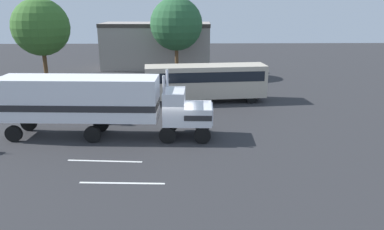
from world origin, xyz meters
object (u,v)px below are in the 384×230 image
Objects in this scene: tree_left at (41,27)px; parked_bus at (206,80)px; tree_center at (176,24)px; parked_car at (5,96)px; semi_truck at (96,101)px; person_bystander at (108,113)px.

parked_bus is at bearing -23.82° from tree_left.
parked_car is at bearing -140.15° from tree_center.
tree_left is (-17.32, 7.65, 4.23)m from parked_bus.
tree_left reaches higher than semi_truck.
tree_left is (0.83, 8.23, 5.49)m from parked_car.
tree_left is at bearing 124.20° from person_bystander.
parked_bus is (7.69, 6.53, 1.17)m from person_bystander.
tree_center is at bearing 103.24° from parked_bus.
person_bystander is 17.97m from tree_left.
semi_truck is 1.53× the size of tree_left.
tree_left reaches higher than parked_bus.
parked_bus is 2.38× the size of parked_car.
person_bystander is at bearing -139.64° from parked_bus.
person_bystander is 0.35× the size of parked_car.
person_bystander is 0.17× the size of tree_left.
parked_car is (-18.15, -0.59, -1.26)m from parked_bus.
tree_center is (15.29, 12.76, 5.53)m from parked_car.
person_bystander is 10.15m from parked_bus.
tree_left is 0.99× the size of tree_center.
tree_center is (14.46, 4.52, 0.04)m from tree_left.
parked_car is (-10.46, 5.94, -0.09)m from person_bystander.
parked_car is at bearing 150.41° from person_bystander.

